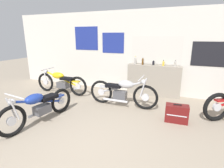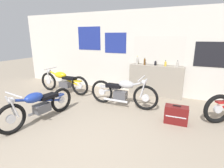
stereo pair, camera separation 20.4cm
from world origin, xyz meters
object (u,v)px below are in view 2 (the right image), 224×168
Objects in this scene: bottle_rightmost at (177,64)px; motorcycle_blue at (39,105)px; bottle_left_center at (145,61)px; motorcycle_yellow at (63,81)px; bottle_leftmost at (137,61)px; bottle_right_center at (165,64)px; bottle_center at (155,63)px; hard_case_darkred at (176,115)px; motorcycle_silver at (123,92)px.

bottle_rightmost is 0.11× the size of motorcycle_blue.
bottle_rightmost is 4.09m from motorcycle_blue.
bottle_left_center is 0.13× the size of motorcycle_yellow.
bottle_right_center is at bearing -1.06° from bottle_leftmost.
bottle_center is 0.08× the size of motorcycle_yellow.
bottle_leftmost is 0.13× the size of motorcycle_yellow.
motorcycle_yellow is at bearing -159.20° from bottle_left_center.
bottle_rightmost reaches higher than bottle_center.
motorcycle_silver is at bearing 163.58° from hard_case_darkred.
bottle_rightmost is (1.29, -0.05, -0.03)m from bottle_leftmost.
hard_case_darkred is at bearing -50.18° from bottle_leftmost.
motorcycle_blue is (-1.44, -3.00, -0.74)m from bottle_leftmost.
bottle_leftmost is at bearing 129.82° from hard_case_darkred.
bottle_left_center is at bearing 125.11° from hard_case_darkred.
bottle_leftmost reaches higher than motorcycle_silver.
bottle_left_center reaches higher than bottle_rightmost.
bottle_right_center is 2.06m from hard_case_darkred.
motorcycle_blue is 3.18m from hard_case_darkred.
motorcycle_blue is at bearing -65.36° from motorcycle_yellow.
bottle_center is 0.33m from bottle_right_center.
bottle_center is 3.73m from motorcycle_blue.
bottle_leftmost is 0.14× the size of motorcycle_silver.
bottle_center reaches higher than motorcycle_silver.
motorcycle_yellow is (-3.28, -1.03, -0.69)m from bottle_right_center.
bottle_leftmost is 2.50m from hard_case_darkred.
motorcycle_silver reaches higher than hard_case_darkred.
bottle_right_center is 0.35× the size of hard_case_darkred.
hard_case_darkred is (2.93, 1.22, -0.20)m from motorcycle_blue.
bottle_left_center is at bearing -166.94° from bottle_center.
hard_case_darkred is at bearing -64.18° from bottle_center.
bottle_right_center is (0.67, 0.03, -0.04)m from bottle_left_center.
bottle_right_center is 3.88m from motorcycle_blue.
bottle_left_center is 0.13× the size of motorcycle_silver.
bottle_rightmost reaches higher than motorcycle_yellow.
motorcycle_blue is (-2.74, -2.95, -0.71)m from bottle_rightmost.
motorcycle_yellow is 1.05× the size of motorcycle_blue.
hard_case_darkred is at bearing -10.95° from motorcycle_yellow.
bottle_right_center reaches higher than motorcycle_blue.
bottle_right_center is 0.88× the size of bottle_rightmost.
bottle_left_center is 1.03m from bottle_rightmost.
motorcycle_blue is (-2.06, -3.03, -0.69)m from bottle_center.
hard_case_darkred is (0.88, -1.81, -0.89)m from bottle_center.
motorcycle_silver is (-0.27, -1.29, -0.71)m from bottle_left_center.
motorcycle_yellow is at bearing 172.64° from motorcycle_silver.
motorcycle_yellow is at bearing 169.05° from hard_case_darkred.
bottle_leftmost is 1.50× the size of bottle_right_center.
hard_case_darkred is at bearing 22.53° from motorcycle_blue.
bottle_leftmost is 1.61× the size of bottle_center.
motorcycle_silver is (-0.61, -1.37, -0.67)m from bottle_center.
bottle_right_center is at bearing 51.43° from motorcycle_blue.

